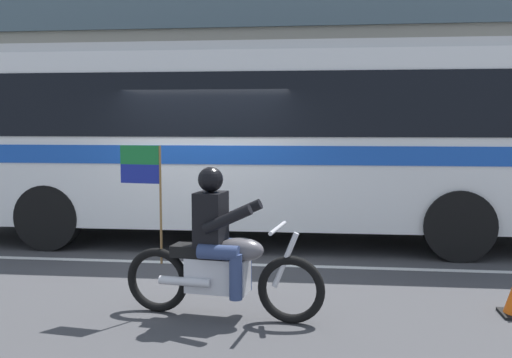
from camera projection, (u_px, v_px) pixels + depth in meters
ground_plane at (206, 254)px, 9.11m from camera, size 60.00×60.00×0.00m
sidewalk_curb at (250, 204)px, 14.15m from camera, size 28.00×3.80×0.15m
lane_center_stripe at (198, 263)px, 8.52m from camera, size 26.60×0.14×0.01m
transit_bus at (266, 130)px, 10.02m from camera, size 10.76×2.71×3.22m
motorcycle_with_rider at (220, 254)px, 6.11m from camera, size 2.18×0.68×1.78m
fire_hydrant at (102, 188)px, 13.45m from camera, size 0.22×0.30×0.75m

